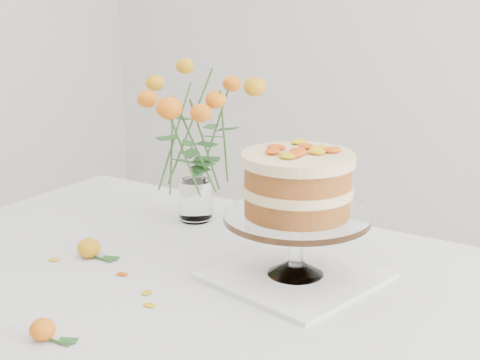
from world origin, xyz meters
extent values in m
cube|color=tan|center=(0.00, 0.00, 0.73)|extent=(1.40, 0.90, 0.04)
cylinder|color=tan|center=(-0.62, 0.37, 0.35)|extent=(0.06, 0.06, 0.71)
cube|color=silver|center=(0.00, 0.00, 0.75)|extent=(1.42, 0.92, 0.01)
cube|color=silver|center=(0.00, 0.46, 0.65)|extent=(1.42, 0.01, 0.20)
cube|color=white|center=(0.19, 0.08, 0.76)|extent=(0.36, 0.36, 0.01)
cylinder|color=white|center=(0.19, 0.08, 0.83)|extent=(0.03, 0.03, 0.10)
cylinder|color=white|center=(0.19, 0.08, 0.89)|extent=(0.30, 0.30, 0.01)
cylinder|color=#9C5823|center=(0.19, 0.08, 0.92)|extent=(0.22, 0.22, 0.04)
cylinder|color=beige|center=(0.19, 0.08, 0.95)|extent=(0.23, 0.23, 0.02)
cylinder|color=#9C5823|center=(0.19, 0.08, 0.98)|extent=(0.22, 0.22, 0.04)
cylinder|color=beige|center=(0.19, 0.08, 1.01)|extent=(0.23, 0.23, 0.02)
cylinder|color=white|center=(-0.19, 0.26, 0.76)|extent=(0.07, 0.07, 0.01)
cylinder|color=white|center=(-0.19, 0.26, 0.81)|extent=(0.09, 0.09, 0.10)
ellipsoid|color=orange|center=(-0.25, -0.06, 0.78)|extent=(0.05, 0.05, 0.04)
cylinder|color=#315E25|center=(-0.21, -0.06, 0.76)|extent=(0.06, 0.01, 0.01)
ellipsoid|color=orange|center=(-0.05, -0.37, 0.78)|extent=(0.04, 0.04, 0.04)
cylinder|color=#315E25|center=(-0.02, -0.37, 0.76)|extent=(0.05, 0.01, 0.00)
ellipsoid|color=gold|center=(-0.12, -0.10, 0.76)|extent=(0.03, 0.02, 0.00)
ellipsoid|color=gold|center=(-0.02, -0.14, 0.76)|extent=(0.03, 0.02, 0.00)
ellipsoid|color=gold|center=(0.02, -0.18, 0.76)|extent=(0.03, 0.02, 0.00)
ellipsoid|color=gold|center=(-0.26, -0.05, 0.76)|extent=(0.03, 0.02, 0.00)
ellipsoid|color=gold|center=(-0.30, -0.12, 0.76)|extent=(0.03, 0.02, 0.00)
camera|label=1|loc=(0.77, -1.05, 1.32)|focal=50.00mm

